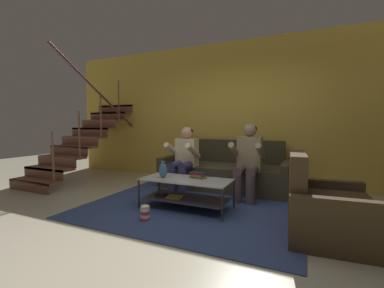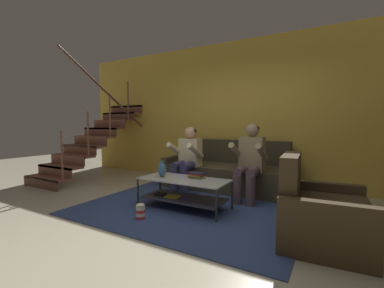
{
  "view_description": "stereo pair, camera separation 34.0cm",
  "coord_description": "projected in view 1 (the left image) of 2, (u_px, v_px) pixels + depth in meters",
  "views": [
    {
      "loc": [
        1.33,
        -2.82,
        1.2
      ],
      "look_at": [
        -0.3,
        0.76,
        0.9
      ],
      "focal_mm": 24.0,
      "sensor_mm": 36.0,
      "label": 1
    },
    {
      "loc": [
        1.64,
        -2.67,
        1.2
      ],
      "look_at": [
        -0.3,
        0.76,
        0.9
      ],
      "focal_mm": 24.0,
      "sensor_mm": 36.0,
      "label": 2
    }
  ],
  "objects": [
    {
      "name": "staircase_run",
      "position": [
        84.0,
        136.0,
        5.65
      ],
      "size": [
        1.08,
        2.6,
        2.61
      ],
      "color": "brown",
      "rests_on": "ground"
    },
    {
      "name": "person_seated_left",
      "position": [
        184.0,
        156.0,
        4.57
      ],
      "size": [
        0.5,
        0.58,
        1.16
      ],
      "color": "#3A3865",
      "rests_on": "ground"
    },
    {
      "name": "area_rug",
      "position": [
        205.0,
        198.0,
        4.18
      ],
      "size": [
        3.05,
        3.38,
        0.01
      ],
      "color": "navy",
      "rests_on": "ground"
    },
    {
      "name": "coffee_table",
      "position": [
        185.0,
        189.0,
        3.65
      ],
      "size": [
        1.28,
        0.57,
        0.43
      ],
      "color": "#B8BDC0",
      "rests_on": "ground"
    },
    {
      "name": "armchair",
      "position": [
        325.0,
        211.0,
        2.71
      ],
      "size": [
        0.87,
        0.99,
        0.89
      ],
      "color": "#41321F",
      "rests_on": "ground"
    },
    {
      "name": "popcorn_tub",
      "position": [
        145.0,
        213.0,
        3.2
      ],
      "size": [
        0.12,
        0.12,
        0.2
      ],
      "color": "red",
      "rests_on": "ground"
    },
    {
      "name": "book_stack",
      "position": [
        198.0,
        175.0,
        3.7
      ],
      "size": [
        0.26,
        0.18,
        0.08
      ],
      "color": "#8F7A50",
      "rests_on": "coffee_table"
    },
    {
      "name": "vase",
      "position": [
        163.0,
        170.0,
        3.73
      ],
      "size": [
        0.12,
        0.12,
        0.24
      ],
      "color": "#345F83",
      "rests_on": "coffee_table"
    },
    {
      "name": "couch",
      "position": [
        225.0,
        172.0,
        4.9
      ],
      "size": [
        2.36,
        1.0,
        0.89
      ],
      "color": "#433C29",
      "rests_on": "ground"
    },
    {
      "name": "ground",
      "position": [
        189.0,
        221.0,
        3.2
      ],
      "size": [
        16.8,
        16.8,
        0.0
      ],
      "primitive_type": "plane",
      "color": "#BBB498"
    },
    {
      "name": "back_partition",
      "position": [
        239.0,
        113.0,
        5.32
      ],
      "size": [
        8.4,
        0.12,
        2.9
      ],
      "primitive_type": "cube",
      "color": "gold",
      "rests_on": "ground"
    },
    {
      "name": "person_seated_right",
      "position": [
        248.0,
        158.0,
        4.1
      ],
      "size": [
        0.5,
        0.58,
        1.22
      ],
      "color": "#5E484E",
      "rests_on": "ground"
    }
  ]
}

